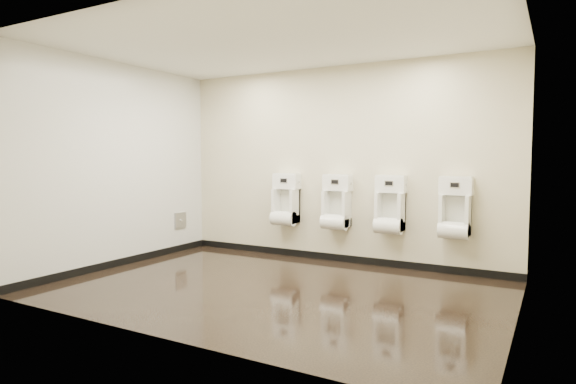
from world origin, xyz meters
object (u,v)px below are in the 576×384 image
access_panel (180,220)px  urinal_1 (336,206)px  urinal_2 (390,209)px  urinal_0 (285,204)px  urinal_3 (455,212)px

access_panel → urinal_1: bearing=9.3°
urinal_2 → access_panel: bearing=-172.9°
urinal_1 → urinal_2: same height
urinal_1 → urinal_0: bearing=180.0°
urinal_2 → urinal_3: bearing=0.0°
access_panel → urinal_3: urinal_3 is taller
urinal_1 → urinal_2: bearing=0.0°
access_panel → urinal_2: 3.36m
access_panel → urinal_2: (3.32, 0.41, 0.31)m
urinal_2 → urinal_3: (0.84, 0.00, 0.00)m
urinal_0 → urinal_3: (2.45, 0.00, 0.00)m
urinal_0 → urinal_2: size_ratio=1.00×
access_panel → urinal_2: size_ratio=0.33×
access_panel → urinal_0: urinal_0 is taller
urinal_2 → urinal_3: 0.84m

